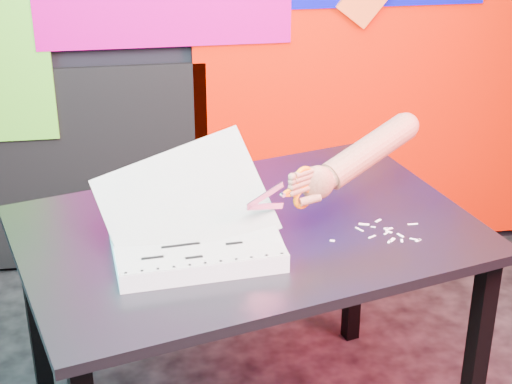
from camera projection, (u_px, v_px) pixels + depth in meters
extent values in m
cube|color=#EE1400|center=(395.00, 61.00, 3.37)|extent=(1.60, 0.02, 1.60)
cube|color=black|center=(45.00, 172.00, 3.39)|extent=(1.30, 0.02, 0.85)
cube|color=black|center=(37.00, 325.00, 2.61)|extent=(0.06, 0.06, 0.72)
cube|color=black|center=(475.00, 366.00, 2.43)|extent=(0.06, 0.06, 0.72)
cube|color=black|center=(355.00, 252.00, 3.00)|extent=(0.06, 0.06, 0.72)
cube|color=#27272B|center=(248.00, 233.00, 2.35)|extent=(1.40, 1.12, 0.03)
cube|color=silver|center=(195.00, 244.00, 2.22)|extent=(0.45, 0.36, 0.05)
cube|color=silver|center=(195.00, 235.00, 2.21)|extent=(0.45, 0.35, 0.00)
cube|color=silver|center=(195.00, 234.00, 2.21)|extent=(0.45, 0.34, 0.13)
cube|color=silver|center=(190.00, 223.00, 2.21)|extent=(0.47, 0.32, 0.22)
cube|color=silver|center=(186.00, 204.00, 2.20)|extent=(0.49, 0.28, 0.31)
cylinder|color=black|center=(126.00, 273.00, 2.04)|extent=(0.01, 0.01, 0.00)
cylinder|color=black|center=(142.00, 271.00, 2.05)|extent=(0.01, 0.01, 0.00)
cylinder|color=black|center=(158.00, 269.00, 2.06)|extent=(0.01, 0.01, 0.00)
cylinder|color=black|center=(174.00, 267.00, 2.07)|extent=(0.01, 0.01, 0.00)
cylinder|color=black|center=(190.00, 265.00, 2.07)|extent=(0.01, 0.01, 0.00)
cylinder|color=black|center=(205.00, 263.00, 2.08)|extent=(0.01, 0.01, 0.00)
cylinder|color=black|center=(221.00, 261.00, 2.09)|extent=(0.01, 0.01, 0.00)
cylinder|color=black|center=(236.00, 259.00, 2.10)|extent=(0.01, 0.01, 0.00)
cylinder|color=black|center=(251.00, 257.00, 2.11)|extent=(0.01, 0.01, 0.00)
cylinder|color=black|center=(267.00, 255.00, 2.11)|extent=(0.01, 0.01, 0.00)
cylinder|color=black|center=(282.00, 253.00, 2.12)|extent=(0.01, 0.01, 0.00)
cylinder|color=black|center=(115.00, 218.00, 2.29)|extent=(0.01, 0.01, 0.00)
cylinder|color=black|center=(129.00, 216.00, 2.30)|extent=(0.01, 0.01, 0.00)
cylinder|color=black|center=(143.00, 215.00, 2.31)|extent=(0.01, 0.01, 0.00)
cylinder|color=black|center=(158.00, 213.00, 2.32)|extent=(0.01, 0.01, 0.00)
cylinder|color=black|center=(172.00, 212.00, 2.32)|extent=(0.01, 0.01, 0.00)
cylinder|color=black|center=(186.00, 210.00, 2.33)|extent=(0.01, 0.01, 0.00)
cylinder|color=black|center=(200.00, 209.00, 2.34)|extent=(0.01, 0.01, 0.00)
cylinder|color=black|center=(214.00, 207.00, 2.35)|extent=(0.01, 0.01, 0.00)
cylinder|color=black|center=(227.00, 205.00, 2.36)|extent=(0.01, 0.01, 0.00)
cylinder|color=black|center=(241.00, 204.00, 2.36)|extent=(0.01, 0.01, 0.00)
cylinder|color=black|center=(254.00, 202.00, 2.37)|extent=(0.01, 0.01, 0.00)
cube|color=black|center=(154.00, 229.00, 2.23)|extent=(0.08, 0.02, 0.00)
cube|color=black|center=(201.00, 228.00, 2.24)|extent=(0.06, 0.02, 0.00)
cube|color=black|center=(181.00, 245.00, 2.16)|extent=(0.10, 0.02, 0.00)
cube|color=black|center=(234.00, 243.00, 2.17)|extent=(0.05, 0.02, 0.00)
cube|color=black|center=(152.00, 258.00, 2.10)|extent=(0.06, 0.02, 0.00)
cube|color=black|center=(210.00, 217.00, 2.30)|extent=(0.07, 0.02, 0.00)
cube|color=black|center=(194.00, 257.00, 2.11)|extent=(0.05, 0.02, 0.00)
cube|color=silver|center=(265.00, 195.00, 2.17)|extent=(0.11, 0.06, 0.05)
cube|color=silver|center=(265.00, 206.00, 2.18)|extent=(0.11, 0.06, 0.05)
cylinder|color=silver|center=(283.00, 195.00, 2.21)|extent=(0.02, 0.02, 0.01)
cube|color=orange|center=(289.00, 195.00, 2.22)|extent=(0.04, 0.03, 0.02)
cube|color=orange|center=(289.00, 190.00, 2.21)|extent=(0.04, 0.03, 0.02)
torus|color=orange|center=(303.00, 177.00, 2.23)|extent=(0.06, 0.04, 0.06)
torus|color=orange|center=(303.00, 198.00, 2.26)|extent=(0.06, 0.04, 0.06)
ellipsoid|color=#A36E52|center=(317.00, 183.00, 2.27)|extent=(0.09, 0.06, 0.10)
cylinder|color=#A36E52|center=(303.00, 189.00, 2.25)|extent=(0.07, 0.05, 0.02)
cylinder|color=#A36E52|center=(303.00, 183.00, 2.24)|extent=(0.07, 0.05, 0.02)
cylinder|color=#A36E52|center=(303.00, 178.00, 2.23)|extent=(0.06, 0.05, 0.02)
cylinder|color=#A36E52|center=(304.00, 173.00, 2.22)|extent=(0.06, 0.04, 0.02)
cylinder|color=#A36E52|center=(310.00, 200.00, 2.26)|extent=(0.06, 0.04, 0.03)
cylinder|color=#A36E52|center=(330.00, 177.00, 2.29)|extent=(0.08, 0.08, 0.07)
cylinder|color=#A36E52|center=(369.00, 151.00, 2.35)|extent=(0.30, 0.22, 0.16)
sphere|color=#A36E52|center=(406.00, 126.00, 2.41)|extent=(0.07, 0.07, 0.07)
cube|color=white|center=(364.00, 224.00, 2.37)|extent=(0.03, 0.02, 0.00)
cube|color=white|center=(373.00, 227.00, 2.35)|extent=(0.01, 0.01, 0.00)
cube|color=white|center=(392.00, 240.00, 2.29)|extent=(0.02, 0.02, 0.00)
cube|color=white|center=(386.00, 228.00, 2.34)|extent=(0.01, 0.01, 0.00)
cube|color=white|center=(389.00, 229.00, 2.34)|extent=(0.03, 0.02, 0.00)
cube|color=white|center=(386.00, 233.00, 2.32)|extent=(0.02, 0.01, 0.00)
cube|color=white|center=(389.00, 242.00, 2.28)|extent=(0.01, 0.02, 0.00)
cube|color=white|center=(378.00, 221.00, 2.38)|extent=(0.02, 0.02, 0.00)
cube|color=white|center=(415.00, 239.00, 2.29)|extent=(0.03, 0.02, 0.00)
cube|color=white|center=(402.00, 241.00, 2.28)|extent=(0.01, 0.02, 0.00)
cube|color=white|center=(359.00, 229.00, 2.34)|extent=(0.02, 0.03, 0.00)
cube|color=white|center=(332.00, 241.00, 2.28)|extent=(0.02, 0.01, 0.00)
cube|color=white|center=(389.00, 232.00, 2.33)|extent=(0.02, 0.02, 0.00)
cube|color=white|center=(372.00, 237.00, 2.30)|extent=(0.02, 0.02, 0.00)
cube|color=white|center=(418.00, 240.00, 2.28)|extent=(0.02, 0.02, 0.00)
cube|color=white|center=(413.00, 224.00, 2.37)|extent=(0.03, 0.01, 0.00)
cube|color=white|center=(400.00, 235.00, 2.31)|extent=(0.02, 0.02, 0.00)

